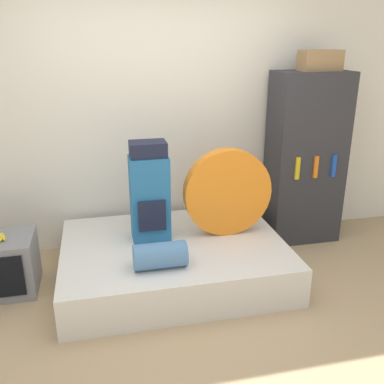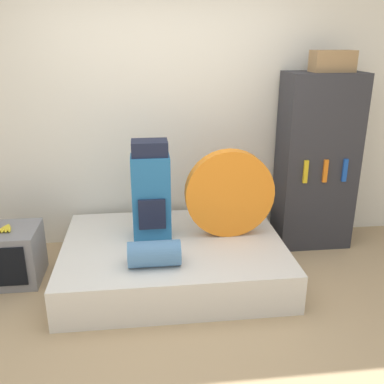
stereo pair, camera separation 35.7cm
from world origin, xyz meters
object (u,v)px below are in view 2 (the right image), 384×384
Objects in this scene: sleeping_roll at (154,254)px; backpack at (151,191)px; tent_bag at (229,194)px; bookshelf at (316,162)px; television at (2,255)px; cardboard_box at (333,61)px.

backpack is at bearing 89.97° from sleeping_roll.
tent_bag is at bearing -4.46° from backpack.
television is at bearing -171.77° from bookshelf.
tent_bag is 2.08× the size of cardboard_box.
television is at bearing 179.93° from tent_bag.
cardboard_box reaches higher than sleeping_roll.
television is at bearing -177.78° from backpack.
sleeping_roll is 1.40m from television.
bookshelf is at bearing 145.92° from cardboard_box.
backpack is 2.13× the size of sleeping_roll.
bookshelf reaches higher than television.
sleeping_roll is (-0.68, -0.48, -0.29)m from tent_bag.
backpack is at bearing 2.22° from television.
backpack reaches higher than tent_bag.
cardboard_box is (0.04, -0.03, 0.95)m from bookshelf.
cardboard_box is at bearing 21.87° from tent_bag.
tent_bag is at bearing -155.79° from bookshelf.
bookshelf is at bearing 12.91° from backpack.
cardboard_box reaches higher than bookshelf.
tent_bag is at bearing -158.13° from cardboard_box.
cardboard_box is at bearing 11.65° from backpack.
backpack is 1.67m from bookshelf.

